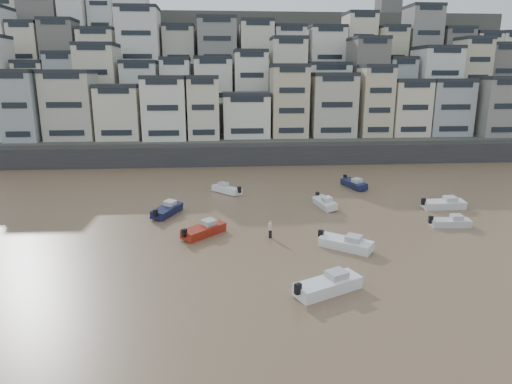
{
  "coord_description": "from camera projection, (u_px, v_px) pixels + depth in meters",
  "views": [
    {
      "loc": [
        6.16,
        -15.31,
        15.76
      ],
      "look_at": [
        9.85,
        30.0,
        4.0
      ],
      "focal_mm": 32.0,
      "sensor_mm": 36.0,
      "label": 1
    }
  ],
  "objects": [
    {
      "name": "harbor_wall",
      "position": [
        241.0,
        155.0,
        81.3
      ],
      "size": [
        140.0,
        3.0,
        3.5
      ],
      "primitive_type": "cube",
      "color": "#38383A",
      "rests_on": "ground"
    },
    {
      "name": "hillside",
      "position": [
        251.0,
        85.0,
        117.3
      ],
      "size": [
        141.04,
        66.0,
        50.0
      ],
      "color": "#4C4C47",
      "rests_on": "ground"
    },
    {
      "name": "boat_g",
      "position": [
        444.0,
        203.0,
        54.88
      ],
      "size": [
        5.61,
        2.02,
        1.51
      ],
      "primitive_type": null,
      "rotation": [
        0.0,
        0.0,
        0.04
      ],
      "color": "silver",
      "rests_on": "ground"
    },
    {
      "name": "boat_i",
      "position": [
        354.0,
        183.0,
        65.12
      ],
      "size": [
        3.06,
        5.69,
        1.48
      ],
      "primitive_type": null,
      "rotation": [
        0.0,
        0.0,
        -1.32
      ],
      "color": "#131A3E",
      "rests_on": "ground"
    },
    {
      "name": "boat_d",
      "position": [
        450.0,
        221.0,
        48.5
      ],
      "size": [
        4.62,
        1.71,
        1.24
      ],
      "primitive_type": null,
      "rotation": [
        0.0,
        0.0,
        -0.05
      ],
      "color": "silver",
      "rests_on": "ground"
    },
    {
      "name": "boat_f",
      "position": [
        167.0,
        209.0,
        52.52
      ],
      "size": [
        3.76,
        5.75,
        1.49
      ],
      "primitive_type": null,
      "rotation": [
        0.0,
        0.0,
        1.18
      ],
      "color": "#121639",
      "rests_on": "ground"
    },
    {
      "name": "boat_b",
      "position": [
        346.0,
        242.0,
        42.16
      ],
      "size": [
        5.33,
        4.75,
        1.47
      ],
      "primitive_type": null,
      "rotation": [
        0.0,
        0.0,
        -0.67
      ],
      "color": "white",
      "rests_on": "ground"
    },
    {
      "name": "boat_c",
      "position": [
        204.0,
        228.0,
        45.79
      ],
      "size": [
        5.08,
        5.12,
        1.48
      ],
      "primitive_type": null,
      "rotation": [
        0.0,
        0.0,
        0.79
      ],
      "color": "maroon",
      "rests_on": "ground"
    },
    {
      "name": "boat_e",
      "position": [
        325.0,
        202.0,
        55.48
      ],
      "size": [
        2.47,
        5.17,
        1.35
      ],
      "primitive_type": null,
      "rotation": [
        0.0,
        0.0,
        -1.39
      ],
      "color": "silver",
      "rests_on": "ground"
    },
    {
      "name": "boat_h",
      "position": [
        227.0,
        188.0,
        62.27
      ],
      "size": [
        4.66,
        4.84,
        1.38
      ],
      "primitive_type": null,
      "rotation": [
        0.0,
        0.0,
        2.32
      ],
      "color": "white",
      "rests_on": "ground"
    },
    {
      "name": "boat_a",
      "position": [
        328.0,
        283.0,
        33.76
      ],
      "size": [
        6.12,
        4.37,
        1.6
      ],
      "primitive_type": null,
      "rotation": [
        0.0,
        0.0,
        0.47
      ],
      "color": "white",
      "rests_on": "ground"
    },
    {
      "name": "person_pink",
      "position": [
        270.0,
        229.0,
        45.1
      ],
      "size": [
        0.44,
        0.44,
        1.74
      ],
      "primitive_type": null,
      "color": "beige",
      "rests_on": "ground"
    }
  ]
}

